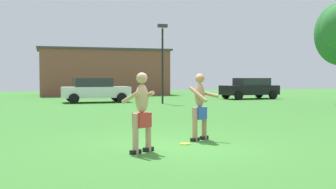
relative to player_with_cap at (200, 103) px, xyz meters
The scene contains 8 objects.
ground_plane 1.45m from the player_with_cap, 142.78° to the right, with size 80.00×80.00×0.00m, color #38752D.
player_with_cap is the anchor object (origin of this frame).
player_in_red 2.20m from the player_with_cap, 146.34° to the right, with size 0.72×0.84×1.73m.
frisbee 1.21m from the player_with_cap, 139.81° to the right, with size 0.25×0.25×0.03m, color yellow.
car_black_near_post 20.77m from the player_with_cap, 57.95° to the left, with size 4.45×2.35×1.58m.
car_white_mid_lot 16.70m from the player_with_cap, 92.47° to the left, with size 4.37×2.16×1.58m.
lamp_post 14.67m from the player_with_cap, 77.58° to the left, with size 0.60×0.24×4.89m.
outbuilding_behind_lot 28.14m from the player_with_cap, 87.09° to the left, with size 11.85×5.61×4.23m.
Camera 1 is at (-2.94, -8.97, 1.63)m, focal length 42.94 mm.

